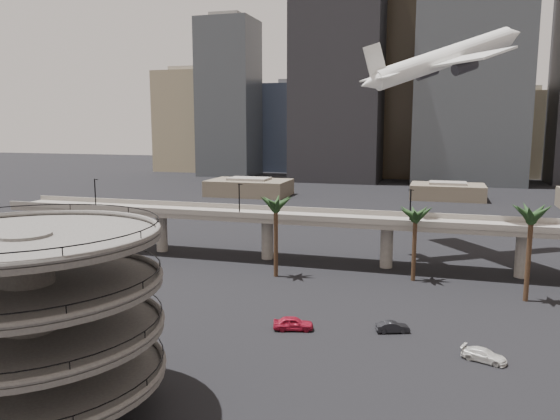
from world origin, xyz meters
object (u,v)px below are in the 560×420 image
(airborne_jet, at_px, (444,59))
(car_c, at_px, (484,355))
(car_b, at_px, (393,327))
(parking_ramp, at_px, (29,308))
(overpass, at_px, (325,223))
(car_a, at_px, (293,323))

(airborne_jet, bearing_deg, car_c, -119.47)
(car_b, bearing_deg, parking_ramp, 115.67)
(overpass, height_order, car_b, overpass)
(overpass, height_order, car_a, overpass)
(parking_ramp, height_order, overpass, parking_ramp)
(car_b, bearing_deg, airborne_jet, -25.74)
(car_c, bearing_deg, parking_ramp, 140.55)
(car_a, relative_size, car_b, 1.22)
(car_b, bearing_deg, car_a, 82.68)
(airborne_jet, xyz_separation_m, car_c, (5.67, -50.08, -36.31))
(parking_ramp, distance_m, overpass, 60.46)
(overpass, distance_m, car_c, 44.28)
(parking_ramp, distance_m, car_c, 45.21)
(overpass, distance_m, car_b, 34.53)
(airborne_jet, xyz_separation_m, car_a, (-16.21, -47.20, -36.15))
(parking_ramp, distance_m, car_a, 31.68)
(overpass, bearing_deg, airborne_jet, 36.21)
(parking_ramp, xyz_separation_m, overpass, (13.00, 59.00, -2.50))
(overpass, xyz_separation_m, car_c, (24.86, -36.03, -6.66))
(car_a, bearing_deg, car_b, -91.99)
(car_c, bearing_deg, car_a, 101.83)
(parking_ramp, height_order, car_b, parking_ramp)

